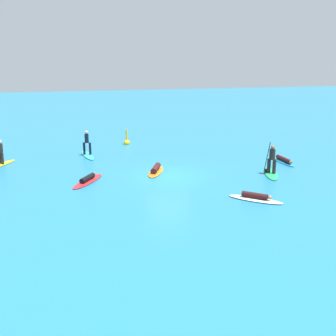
{
  "coord_description": "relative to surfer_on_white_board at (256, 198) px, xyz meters",
  "views": [
    {
      "loc": [
        -5.63,
        -24.19,
        7.3
      ],
      "look_at": [
        0.0,
        0.0,
        0.5
      ],
      "focal_mm": 45.62,
      "sensor_mm": 36.0,
      "label": 1
    }
  ],
  "objects": [
    {
      "name": "surfer_on_blue_board",
      "position": [
        5.07,
        6.63,
        0.01
      ],
      "size": [
        0.69,
        2.61,
        0.38
      ],
      "rotation": [
        0.0,
        0.0,
        4.75
      ],
      "color": "#1E8CD1",
      "rests_on": "ground_plane"
    },
    {
      "name": "surfer_on_yellow_board",
      "position": [
        -13.53,
        10.4,
        0.37
      ],
      "size": [
        1.79,
        2.51,
        2.07
      ],
      "rotation": [
        0.0,
        0.0,
        1.05
      ],
      "color": "yellow",
      "rests_on": "ground_plane"
    },
    {
      "name": "surfer_on_red_board",
      "position": [
        -8.13,
        5.17,
        -0.01
      ],
      "size": [
        2.29,
        3.12,
        0.38
      ],
      "rotation": [
        0.0,
        0.0,
        1.03
      ],
      "color": "red",
      "rests_on": "ground_plane"
    },
    {
      "name": "surfer_on_orange_board",
      "position": [
        -3.89,
        6.27,
        0.03
      ],
      "size": [
        1.79,
        2.88,
        0.45
      ],
      "rotation": [
        0.0,
        0.0,
        1.18
      ],
      "color": "orange",
      "rests_on": "ground_plane"
    },
    {
      "name": "surfer_on_teal_board",
      "position": [
        -7.85,
        11.66,
        0.28
      ],
      "size": [
        1.08,
        3.11,
        1.85
      ],
      "rotation": [
        0.0,
        0.0,
        1.73
      ],
      "color": "#33C6CC",
      "rests_on": "ground_plane"
    },
    {
      "name": "ground_plane",
      "position": [
        -3.34,
        5.28,
        -0.13
      ],
      "size": [
        120.0,
        120.0,
        0.0
      ],
      "primitive_type": "plane",
      "color": "teal",
      "rests_on": "ground"
    },
    {
      "name": "surfer_on_green_board",
      "position": [
        2.91,
        4.19,
        0.36
      ],
      "size": [
        1.6,
        2.92,
        2.0
      ],
      "rotation": [
        0.0,
        0.0,
        1.25
      ],
      "color": "#23B266",
      "rests_on": "ground_plane"
    },
    {
      "name": "marker_buoy",
      "position": [
        -4.54,
        14.92,
        0.08
      ],
      "size": [
        0.5,
        0.5,
        1.34
      ],
      "color": "yellow",
      "rests_on": "ground_plane"
    },
    {
      "name": "surfer_on_white_board",
      "position": [
        0.0,
        0.0,
        0.0
      ],
      "size": [
        2.59,
        2.37,
        0.4
      ],
      "rotation": [
        0.0,
        0.0,
        5.57
      ],
      "color": "white",
      "rests_on": "ground_plane"
    }
  ]
}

